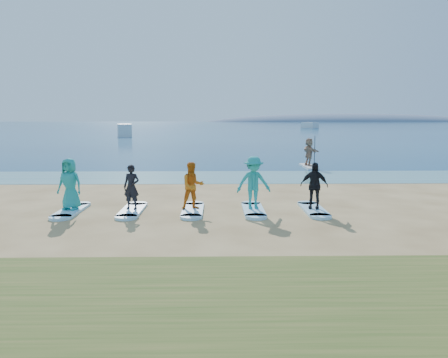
{
  "coord_description": "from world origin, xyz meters",
  "views": [
    {
      "loc": [
        -0.44,
        -12.71,
        3.19
      ],
      "look_at": [
        -0.16,
        2.0,
        1.1
      ],
      "focal_mm": 35.0,
      "sensor_mm": 36.0,
      "label": 1
    }
  ],
  "objects_px": {
    "surfboard_2": "(193,210)",
    "paddleboarder": "(309,152)",
    "surfboard_3": "(253,210)",
    "student_3": "(254,183)",
    "surfboard_4": "(313,210)",
    "boat_offshore_a": "(125,136)",
    "student_2": "(193,186)",
    "student_0": "(70,184)",
    "surfboard_0": "(71,211)",
    "paddleboard": "(309,166)",
    "student_1": "(131,187)",
    "student_4": "(314,185)",
    "boat_offshore_b": "(310,128)",
    "surfboard_1": "(132,210)"
  },
  "relations": [
    {
      "from": "surfboard_2",
      "to": "paddleboarder",
      "type": "bearing_deg",
      "value": 62.66
    },
    {
      "from": "surfboard_3",
      "to": "student_3",
      "type": "distance_m",
      "value": 0.94
    },
    {
      "from": "surfboard_4",
      "to": "boat_offshore_a",
      "type": "bearing_deg",
      "value": 107.58
    },
    {
      "from": "student_2",
      "to": "student_0",
      "type": "bearing_deg",
      "value": 164.3
    },
    {
      "from": "boat_offshore_a",
      "to": "student_3",
      "type": "distance_m",
      "value": 60.86
    },
    {
      "from": "boat_offshore_a",
      "to": "surfboard_2",
      "type": "relative_size",
      "value": 3.31
    },
    {
      "from": "boat_offshore_a",
      "to": "surfboard_0",
      "type": "xyz_separation_m",
      "value": [
        10.29,
        -58.58,
        0.04
      ]
    },
    {
      "from": "paddleboard",
      "to": "boat_offshore_a",
      "type": "distance_m",
      "value": 50.23
    },
    {
      "from": "paddleboard",
      "to": "paddleboarder",
      "type": "bearing_deg",
      "value": 0.0
    },
    {
      "from": "student_0",
      "to": "student_1",
      "type": "bearing_deg",
      "value": 12.59
    },
    {
      "from": "boat_offshore_a",
      "to": "student_4",
      "type": "relative_size",
      "value": 4.59
    },
    {
      "from": "paddleboard",
      "to": "surfboard_0",
      "type": "distance_m",
      "value": 16.95
    },
    {
      "from": "surfboard_3",
      "to": "student_4",
      "type": "bearing_deg",
      "value": 0.0
    },
    {
      "from": "paddleboard",
      "to": "student_0",
      "type": "distance_m",
      "value": 16.98
    },
    {
      "from": "student_1",
      "to": "student_4",
      "type": "xyz_separation_m",
      "value": [
        6.2,
        0.0,
        0.03
      ]
    },
    {
      "from": "student_3",
      "to": "student_4",
      "type": "bearing_deg",
      "value": -7.73
    },
    {
      "from": "surfboard_2",
      "to": "student_3",
      "type": "bearing_deg",
      "value": 0.0
    },
    {
      "from": "boat_offshore_b",
      "to": "surfboard_3",
      "type": "xyz_separation_m",
      "value": [
        -26.13,
        -113.18,
        0.04
      ]
    },
    {
      "from": "surfboard_0",
      "to": "student_0",
      "type": "distance_m",
      "value": 0.91
    },
    {
      "from": "paddleboard",
      "to": "student_3",
      "type": "distance_m",
      "value": 13.85
    },
    {
      "from": "student_1",
      "to": "surfboard_3",
      "type": "xyz_separation_m",
      "value": [
        4.13,
        -0.0,
        -0.8
      ]
    },
    {
      "from": "boat_offshore_a",
      "to": "student_4",
      "type": "distance_m",
      "value": 61.45
    },
    {
      "from": "student_1",
      "to": "student_2",
      "type": "distance_m",
      "value": 2.07
    },
    {
      "from": "student_0",
      "to": "surfboard_1",
      "type": "relative_size",
      "value": 0.79
    },
    {
      "from": "surfboard_4",
      "to": "student_4",
      "type": "bearing_deg",
      "value": 90.0
    },
    {
      "from": "student_2",
      "to": "student_4",
      "type": "distance_m",
      "value": 4.13
    },
    {
      "from": "surfboard_0",
      "to": "surfboard_1",
      "type": "bearing_deg",
      "value": 0.0
    },
    {
      "from": "surfboard_0",
      "to": "student_4",
      "type": "relative_size",
      "value": 1.39
    },
    {
      "from": "boat_offshore_b",
      "to": "student_0",
      "type": "xyz_separation_m",
      "value": [
        -32.33,
        -113.18,
        0.96
      ]
    },
    {
      "from": "student_2",
      "to": "surfboard_3",
      "type": "distance_m",
      "value": 2.23
    },
    {
      "from": "paddleboarder",
      "to": "student_3",
      "type": "relative_size",
      "value": 0.98
    },
    {
      "from": "student_2",
      "to": "surfboard_4",
      "type": "height_order",
      "value": "student_2"
    },
    {
      "from": "student_3",
      "to": "surfboard_3",
      "type": "bearing_deg",
      "value": -97.73
    },
    {
      "from": "student_2",
      "to": "boat_offshore_a",
      "type": "bearing_deg",
      "value": 88.13
    },
    {
      "from": "student_4",
      "to": "surfboard_1",
      "type": "bearing_deg",
      "value": -162.32
    },
    {
      "from": "boat_offshore_a",
      "to": "surfboard_4",
      "type": "relative_size",
      "value": 3.31
    },
    {
      "from": "paddleboarder",
      "to": "student_3",
      "type": "distance_m",
      "value": 13.82
    },
    {
      "from": "paddleboarder",
      "to": "surfboard_2",
      "type": "bearing_deg",
      "value": 134.47
    },
    {
      "from": "surfboard_1",
      "to": "student_3",
      "type": "xyz_separation_m",
      "value": [
        4.13,
        0.0,
        0.94
      ]
    },
    {
      "from": "boat_offshore_b",
      "to": "surfboard_4",
      "type": "xyz_separation_m",
      "value": [
        -24.07,
        -113.18,
        0.04
      ]
    },
    {
      "from": "paddleboarder",
      "to": "surfboard_1",
      "type": "distance_m",
      "value": 15.74
    },
    {
      "from": "surfboard_4",
      "to": "student_2",
      "type": "bearing_deg",
      "value": 180.0
    },
    {
      "from": "paddleboarder",
      "to": "student_1",
      "type": "bearing_deg",
      "value": 127.75
    },
    {
      "from": "paddleboarder",
      "to": "surfboard_2",
      "type": "height_order",
      "value": "paddleboarder"
    },
    {
      "from": "paddleboard",
      "to": "student_3",
      "type": "xyz_separation_m",
      "value": [
        -4.66,
        -13.01,
        0.93
      ]
    },
    {
      "from": "paddleboard",
      "to": "boat_offshore_a",
      "type": "relative_size",
      "value": 0.41
    },
    {
      "from": "student_0",
      "to": "surfboard_3",
      "type": "xyz_separation_m",
      "value": [
        6.2,
        0.0,
        -0.91
      ]
    },
    {
      "from": "paddleboard",
      "to": "paddleboarder",
      "type": "relative_size",
      "value": 1.71
    },
    {
      "from": "surfboard_2",
      "to": "student_3",
      "type": "height_order",
      "value": "student_3"
    },
    {
      "from": "boat_offshore_b",
      "to": "surfboard_4",
      "type": "height_order",
      "value": "boat_offshore_b"
    }
  ]
}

